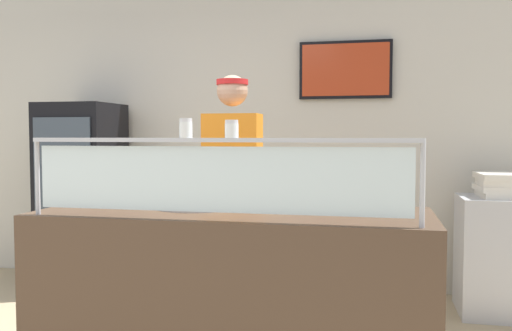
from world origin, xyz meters
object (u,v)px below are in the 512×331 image
at_px(pizza_tray, 196,204).
at_px(pizza_server, 201,201).
at_px(pepper_flake_shaker, 232,130).
at_px(worker_figure, 233,187).
at_px(pizza_box_stack, 509,185).
at_px(drink_fridge, 82,195).
at_px(parmesan_shaker, 186,129).

relative_size(pizza_tray, pizza_server, 1.65).
relative_size(pepper_flake_shaker, worker_figure, 0.05).
xyz_separation_m(pizza_tray, pepper_flake_shaker, (0.33, -0.44, 0.41)).
bearing_deg(pizza_box_stack, pizza_server, -142.27).
bearing_deg(drink_fridge, pepper_flake_shaker, -45.50).
bearing_deg(pizza_server, parmesan_shaker, -92.33).
xyz_separation_m(worker_figure, pizza_box_stack, (1.92, 0.81, -0.02)).
height_order(pizza_server, worker_figure, worker_figure).
bearing_deg(pizza_tray, parmesan_shaker, -77.19).
height_order(pizza_tray, drink_fridge, drink_fridge).
relative_size(pizza_server, worker_figure, 0.16).
xyz_separation_m(pizza_server, pizza_box_stack, (1.92, 1.49, -0.01)).
xyz_separation_m(pizza_tray, pizza_box_stack, (1.96, 1.47, 0.01)).
distance_m(pizza_server, worker_figure, 0.68).
height_order(parmesan_shaker, worker_figure, worker_figure).
relative_size(parmesan_shaker, drink_fridge, 0.06).
xyz_separation_m(pizza_server, worker_figure, (0.01, 0.68, 0.02)).
bearing_deg(parmesan_shaker, pepper_flake_shaker, 0.00).
distance_m(pizza_tray, pepper_flake_shaker, 0.68).
relative_size(pizza_tray, drink_fridge, 0.28).
bearing_deg(pizza_server, pizza_tray, 137.28).
bearing_deg(worker_figure, pizza_server, -90.52).
xyz_separation_m(pizza_tray, parmesan_shaker, (0.10, -0.44, 0.42)).
height_order(parmesan_shaker, pizza_box_stack, parmesan_shaker).
xyz_separation_m(pizza_tray, drink_fridge, (-1.59, 1.51, -0.15)).
xyz_separation_m(parmesan_shaker, pepper_flake_shaker, (0.23, 0.00, -0.00)).
height_order(parmesan_shaker, pepper_flake_shaker, parmesan_shaker).
bearing_deg(worker_figure, pizza_box_stack, 22.83).
height_order(pizza_server, pizza_box_stack, pizza_box_stack).
distance_m(worker_figure, pizza_box_stack, 2.08).
xyz_separation_m(drink_fridge, pizza_box_stack, (3.54, -0.04, 0.16)).
height_order(pizza_server, parmesan_shaker, parmesan_shaker).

